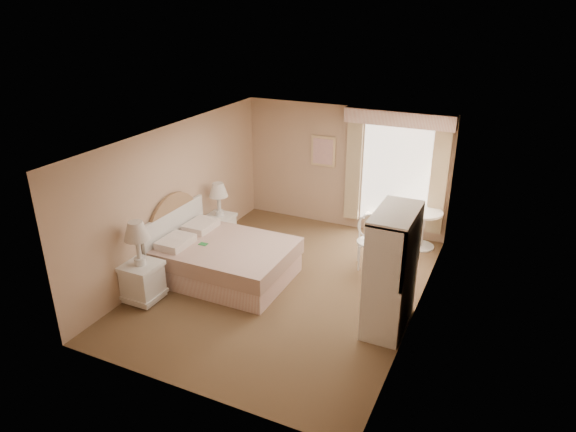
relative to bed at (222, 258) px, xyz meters
The scene contains 9 objects.
room 1.45m from the bed, ahead, with size 4.21×5.51×2.51m.
window 3.71m from the bed, 52.59° to the left, with size 2.05×0.22×2.51m.
framed_art 3.21m from the bed, 76.98° to the left, with size 0.52×0.04×0.62m.
bed is the anchor object (origin of this frame).
nightstand_near 1.37m from the bed, 121.86° to the right, with size 0.55×0.55×1.32m.
nightstand_far 1.33m from the bed, 122.98° to the left, with size 0.50×0.50×1.21m.
round_table 3.83m from the bed, 42.27° to the left, with size 0.70×0.70×0.74m.
cafe_chair 2.60m from the bed, 34.61° to the left, with size 0.57×0.57×0.93m.
armoire 2.96m from the bed, ahead, with size 0.54×1.08×1.80m.
Camera 1 is at (3.16, -6.68, 4.39)m, focal length 32.00 mm.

